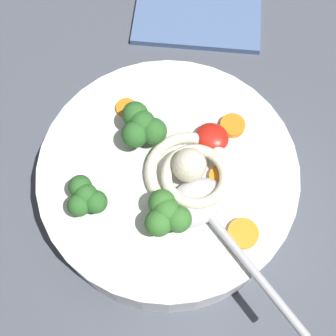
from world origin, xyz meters
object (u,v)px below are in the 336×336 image
soup_bowl (168,180)px  noodle_pile (193,173)px  soup_spoon (206,212)px  folded_napkin (198,13)px

soup_bowl → noodle_pile: 5.06cm
soup_bowl → soup_spoon: 7.15cm
folded_napkin → soup_bowl: bearing=-65.6°
noodle_pile → folded_napkin: (-13.17, 22.92, -7.30)cm
noodle_pile → soup_spoon: bearing=-40.1°
soup_bowl → folded_napkin: size_ratio=1.56×
soup_bowl → noodle_pile: size_ratio=2.76×
noodle_pile → folded_napkin: 27.43cm
soup_bowl → folded_napkin: soup_bowl is taller
soup_spoon → noodle_pile: bearing=160.3°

